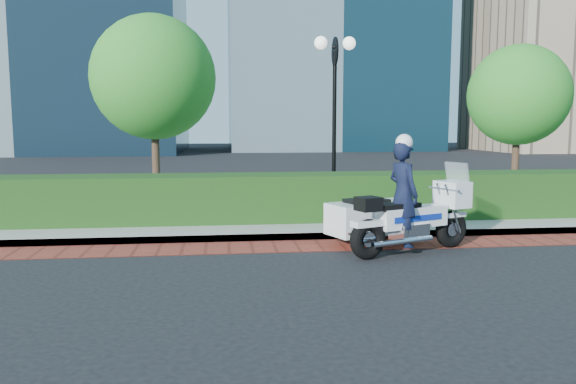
{
  "coord_description": "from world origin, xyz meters",
  "views": [
    {
      "loc": [
        -1.77,
        -8.54,
        2.22
      ],
      "look_at": [
        -0.58,
        1.59,
        1.0
      ],
      "focal_mm": 35.0,
      "sensor_mm": 36.0,
      "label": 1
    }
  ],
  "objects": [
    {
      "name": "lamppost",
      "position": [
        1.0,
        5.2,
        2.96
      ],
      "size": [
        1.02,
        0.7,
        4.21
      ],
      "color": "black",
      "rests_on": "sidewalk"
    },
    {
      "name": "tree_b",
      "position": [
        -3.5,
        6.5,
        3.43
      ],
      "size": [
        3.2,
        3.2,
        4.89
      ],
      "color": "#332319",
      "rests_on": "sidewalk"
    },
    {
      "name": "tree_c",
      "position": [
        6.5,
        6.5,
        3.05
      ],
      "size": [
        2.8,
        2.8,
        4.3
      ],
      "color": "#332319",
      "rests_on": "sidewalk"
    },
    {
      "name": "police_motorcycle",
      "position": [
        1.24,
        1.0,
        0.71
      ],
      "size": [
        2.63,
        1.95,
        2.07
      ],
      "rotation": [
        0.0,
        0.0,
        0.38
      ],
      "color": "black",
      "rests_on": "ground"
    },
    {
      "name": "brick_strip",
      "position": [
        0.0,
        1.5,
        0.01
      ],
      "size": [
        60.0,
        1.0,
        0.01
      ],
      "primitive_type": "cube",
      "color": "maroon",
      "rests_on": "ground"
    },
    {
      "name": "sidewalk",
      "position": [
        0.0,
        6.0,
        0.07
      ],
      "size": [
        60.0,
        8.0,
        0.15
      ],
      "primitive_type": "cube",
      "color": "gray",
      "rests_on": "ground"
    },
    {
      "name": "ground",
      "position": [
        0.0,
        0.0,
        0.0
      ],
      "size": [
        120.0,
        120.0,
        0.0
      ],
      "primitive_type": "plane",
      "color": "black",
      "rests_on": "ground"
    },
    {
      "name": "hedge_main",
      "position": [
        0.0,
        3.6,
        0.65
      ],
      "size": [
        18.0,
        1.2,
        1.0
      ],
      "primitive_type": "cube",
      "color": "#1A3210",
      "rests_on": "sidewalk"
    }
  ]
}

